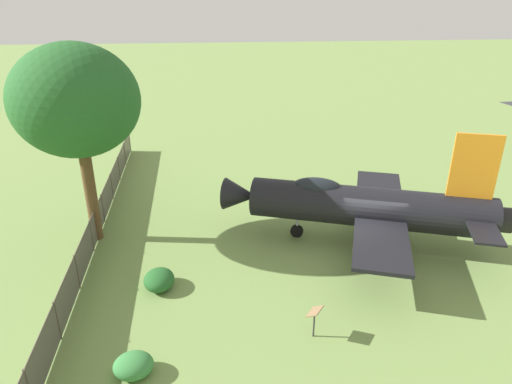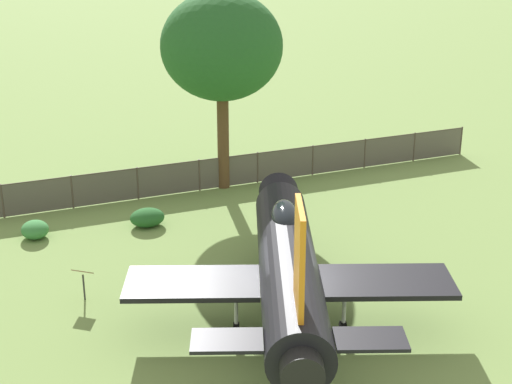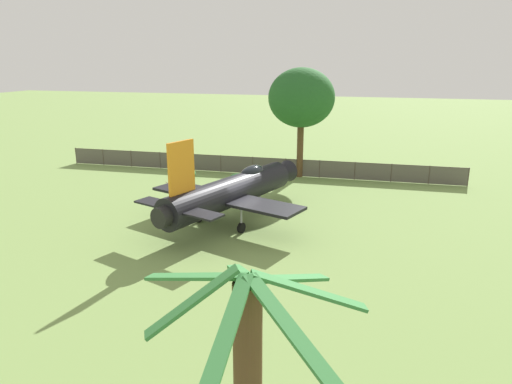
{
  "view_description": "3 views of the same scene",
  "coord_description": "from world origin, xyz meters",
  "px_view_note": "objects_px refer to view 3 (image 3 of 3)",
  "views": [
    {
      "loc": [
        -6.98,
        -17.15,
        10.37
      ],
      "look_at": [
        -4.89,
        0.81,
        2.5
      ],
      "focal_mm": 31.5,
      "sensor_mm": 36.0,
      "label": 1
    },
    {
      "loc": [
        19.1,
        -8.32,
        12.21
      ],
      "look_at": [
        -4.89,
        0.81,
        2.5
      ],
      "focal_mm": 53.69,
      "sensor_mm": 36.0,
      "label": 2
    },
    {
      "loc": [
        24.75,
        8.29,
        9.38
      ],
      "look_at": [
        -1.08,
        1.29,
        1.68
      ],
      "focal_mm": 32.41,
      "sensor_mm": 36.0,
      "label": 3
    }
  ],
  "objects_px": {
    "display_jet": "(234,190)",
    "shrub_near_fence": "(238,178)",
    "shade_tree": "(301,98)",
    "info_plaque": "(170,186)",
    "shrub_by_tree": "(189,174)"
  },
  "relations": [
    {
      "from": "display_jet",
      "to": "shrub_near_fence",
      "type": "relative_size",
      "value": 8.64
    },
    {
      "from": "info_plaque",
      "to": "shrub_by_tree",
      "type": "bearing_deg",
      "value": -170.07
    },
    {
      "from": "display_jet",
      "to": "shrub_near_fence",
      "type": "height_order",
      "value": "display_jet"
    },
    {
      "from": "display_jet",
      "to": "shrub_near_fence",
      "type": "xyz_separation_m",
      "value": [
        -8.68,
        -2.43,
        -1.56
      ]
    },
    {
      "from": "shade_tree",
      "to": "shrub_near_fence",
      "type": "relative_size",
      "value": 6.31
    },
    {
      "from": "shade_tree",
      "to": "shrub_near_fence",
      "type": "distance_m",
      "value": 8.1
    },
    {
      "from": "display_jet",
      "to": "shrub_near_fence",
      "type": "bearing_deg",
      "value": 35.39
    },
    {
      "from": "display_jet",
      "to": "shade_tree",
      "type": "relative_size",
      "value": 1.37
    },
    {
      "from": "shrub_by_tree",
      "to": "display_jet",
      "type": "bearing_deg",
      "value": 36.75
    },
    {
      "from": "display_jet",
      "to": "info_plaque",
      "type": "bearing_deg",
      "value": 79.43
    },
    {
      "from": "shrub_by_tree",
      "to": "info_plaque",
      "type": "distance_m",
      "value": 5.81
    },
    {
      "from": "shrub_near_fence",
      "to": "info_plaque",
      "type": "bearing_deg",
      "value": -32.33
    },
    {
      "from": "shade_tree",
      "to": "info_plaque",
      "type": "xyz_separation_m",
      "value": [
        8.5,
        -7.68,
        -5.56
      ]
    },
    {
      "from": "shade_tree",
      "to": "info_plaque",
      "type": "distance_m",
      "value": 12.74
    },
    {
      "from": "info_plaque",
      "to": "shade_tree",
      "type": "bearing_deg",
      "value": 137.91
    }
  ]
}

